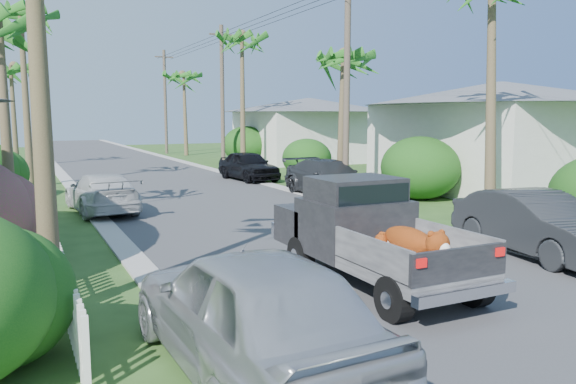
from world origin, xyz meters
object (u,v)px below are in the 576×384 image
palm_l_c (20,12)px  utility_pole_c (222,96)px  pickup_truck (362,231)px  parked_car_rn (536,224)px  palm_l_d (11,66)px  parked_car_rm (329,178)px  house_right_near (498,140)px  palm_r_b (342,55)px  parked_car_lf (102,193)px  house_right_far (309,132)px  utility_pole_d (165,101)px  palm_r_c (242,36)px  palm_r_d (184,74)px  parked_car_ln (251,310)px  utility_pole_b (347,83)px  parked_car_rf (248,166)px

palm_l_c → utility_pole_c: size_ratio=1.02×
pickup_truck → parked_car_rn: bearing=-1.6°
palm_l_d → parked_car_rm: bearing=-60.9°
house_right_near → palm_r_b: bearing=154.9°
palm_l_c → utility_pole_c: (11.60, 6.00, -3.31)m
parked_car_lf → house_right_far: bearing=-139.7°
house_right_near → utility_pole_d: bearing=103.4°
parked_car_rm → palm_r_c: palm_r_c is taller
palm_r_b → palm_r_d: (-0.10, 25.00, 0.79)m
parked_car_rm → palm_l_c: palm_l_c is taller
parked_car_ln → utility_pole_c: (9.64, 28.25, 3.76)m
palm_l_d → house_right_near: size_ratio=0.86×
parked_car_rn → utility_pole_b: utility_pole_b is taller
parked_car_rm → palm_r_d: 27.39m
pickup_truck → utility_pole_c: size_ratio=0.57×
utility_pole_c → palm_l_c: bearing=-152.7°
parked_car_rn → house_right_near: house_right_near is taller
house_right_near → palm_l_c: bearing=152.2°
utility_pole_d → parked_car_rm: bearing=-91.2°
parked_car_ln → palm_r_d: size_ratio=0.62×
utility_pole_c → house_right_near: bearing=-65.2°
palm_r_d → palm_l_c: bearing=-124.8°
parked_car_rm → palm_r_d: palm_r_d is taller
parked_car_lf → palm_r_d: (10.51, 26.75, 6.07)m
parked_car_rm → utility_pole_b: bearing=-29.8°
parked_car_rm → parked_car_rf: size_ratio=1.16×
parked_car_ln → palm_r_b: size_ratio=0.69×
parked_car_rn → parked_car_lf: parked_car_rn is taller
palm_l_d → palm_r_b: size_ratio=1.07×
palm_r_b → house_right_near: palm_r_b is taller
palm_l_d → palm_r_d: 14.32m
parked_car_ln → palm_r_d: (10.54, 40.25, 5.89)m
utility_pole_d → utility_pole_c: bearing=-90.0°
utility_pole_c → palm_l_d: bearing=153.6°
palm_l_c → palm_r_c: palm_r_c is taller
parked_car_lf → palm_l_c: bearing=-81.4°
pickup_truck → parked_car_lf: bearing=108.6°
parked_car_lf → house_right_far: house_right_far is taller
palm_l_c → house_right_far: palm_l_c is taller
pickup_truck → parked_car_rf: bearing=75.2°
house_right_near → palm_r_c: bearing=115.9°
parked_car_lf → utility_pole_c: (9.61, 14.75, 3.93)m
utility_pole_b → palm_r_b: bearing=63.4°
parked_car_rn → utility_pole_d: utility_pole_d is taller
parked_car_rf → utility_pole_b: utility_pole_b is taller
house_right_near → parked_car_ln: bearing=-144.3°
parked_car_rm → utility_pole_c: (0.60, 14.68, 3.86)m
parked_car_ln → utility_pole_c: utility_pole_c is taller
palm_l_c → palm_r_b: 14.55m
palm_r_c → utility_pole_b: size_ratio=1.04×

